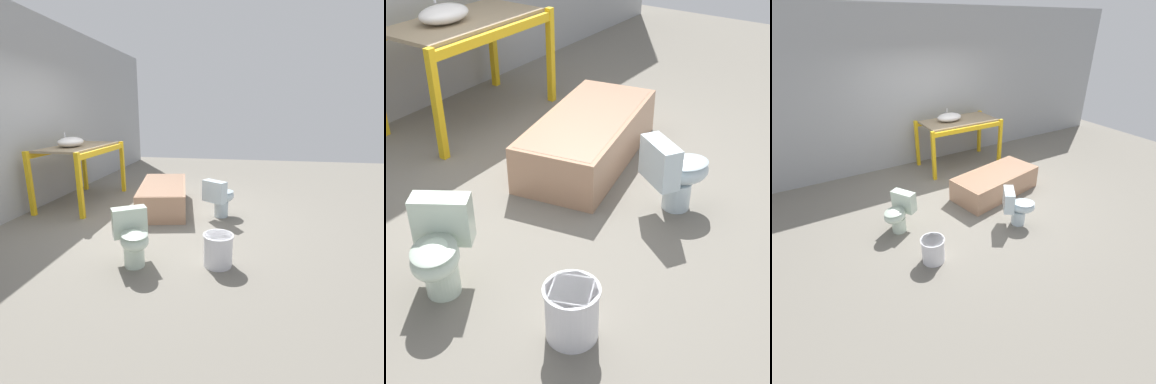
# 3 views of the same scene
# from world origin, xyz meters

# --- Properties ---
(ground_plane) EXTENTS (12.00, 12.00, 0.00)m
(ground_plane) POSITION_xyz_m (0.00, 0.00, 0.00)
(ground_plane) COLOR slate
(warehouse_wall_rear) EXTENTS (10.80, 0.08, 3.20)m
(warehouse_wall_rear) POSITION_xyz_m (0.00, 2.00, 1.60)
(warehouse_wall_rear) COLOR #9EA0A3
(warehouse_wall_rear) RESTS_ON ground_plane
(shelving_rack) EXTENTS (1.73, 0.92, 1.03)m
(shelving_rack) POSITION_xyz_m (0.57, 1.35, 0.88)
(shelving_rack) COLOR yellow
(shelving_rack) RESTS_ON ground_plane
(sink_basin) EXTENTS (0.54, 0.37, 0.25)m
(sink_basin) POSITION_xyz_m (0.36, 1.38, 1.12)
(sink_basin) COLOR white
(sink_basin) RESTS_ON shelving_rack
(bathtub_main) EXTENTS (1.77, 1.06, 0.43)m
(bathtub_main) POSITION_xyz_m (0.48, -0.19, 0.25)
(bathtub_main) COLOR tan
(bathtub_main) RESTS_ON ground_plane
(toilet_near) EXTENTS (0.60, 0.55, 0.61)m
(toilet_near) POSITION_xyz_m (-1.50, -0.39, 0.33)
(toilet_near) COLOR silver
(toilet_near) RESTS_ON ground_plane
(toilet_far) EXTENTS (0.60, 0.55, 0.61)m
(toilet_far) POSITION_xyz_m (0.19, -1.19, 0.33)
(toilet_far) COLOR silver
(toilet_far) RESTS_ON ground_plane
(bucket_white) EXTENTS (0.33, 0.33, 0.36)m
(bucket_white) POSITION_xyz_m (-1.36, -1.30, 0.19)
(bucket_white) COLOR silver
(bucket_white) RESTS_ON ground_plane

